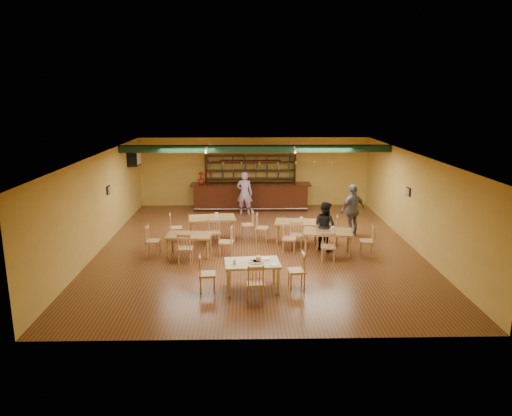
{
  "coord_description": "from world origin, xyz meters",
  "views": [
    {
      "loc": [
        -0.38,
        -14.74,
        4.8
      ],
      "look_at": [
        -0.04,
        0.6,
        1.15
      ],
      "focal_mm": 33.47,
      "sensor_mm": 36.0,
      "label": 1
    }
  ],
  "objects_px": {
    "dining_table_d": "(327,242)",
    "dining_table_b": "(297,232)",
    "dining_table_a": "(212,228)",
    "near_table": "(252,276)",
    "bar_counter": "(251,197)",
    "patron_bar": "(245,193)",
    "dining_table_c": "(189,245)",
    "patron_right_a": "(325,226)"
  },
  "relations": [
    {
      "from": "dining_table_d",
      "to": "patron_bar",
      "type": "height_order",
      "value": "patron_bar"
    },
    {
      "from": "dining_table_d",
      "to": "patron_bar",
      "type": "xyz_separation_m",
      "value": [
        -2.56,
        5.08,
        0.52
      ]
    },
    {
      "from": "dining_table_a",
      "to": "patron_right_a",
      "type": "xyz_separation_m",
      "value": [
        3.63,
        -1.18,
        0.39
      ]
    },
    {
      "from": "dining_table_a",
      "to": "patron_bar",
      "type": "bearing_deg",
      "value": 64.4
    },
    {
      "from": "bar_counter",
      "to": "dining_table_a",
      "type": "relative_size",
      "value": 3.27
    },
    {
      "from": "near_table",
      "to": "patron_bar",
      "type": "xyz_separation_m",
      "value": [
        -0.2,
        7.8,
        0.53
      ]
    },
    {
      "from": "patron_bar",
      "to": "near_table",
      "type": "bearing_deg",
      "value": 102.31
    },
    {
      "from": "dining_table_b",
      "to": "near_table",
      "type": "relative_size",
      "value": 1.05
    },
    {
      "from": "dining_table_b",
      "to": "near_table",
      "type": "distance_m",
      "value": 4.24
    },
    {
      "from": "dining_table_b",
      "to": "dining_table_d",
      "type": "distance_m",
      "value": 1.48
    },
    {
      "from": "bar_counter",
      "to": "dining_table_d",
      "type": "distance_m",
      "value": 6.34
    },
    {
      "from": "bar_counter",
      "to": "near_table",
      "type": "height_order",
      "value": "bar_counter"
    },
    {
      "from": "dining_table_b",
      "to": "patron_right_a",
      "type": "height_order",
      "value": "patron_right_a"
    },
    {
      "from": "dining_table_b",
      "to": "dining_table_a",
      "type": "bearing_deg",
      "value": 179.82
    },
    {
      "from": "dining_table_a",
      "to": "near_table",
      "type": "relative_size",
      "value": 1.14
    },
    {
      "from": "dining_table_c",
      "to": "patron_right_a",
      "type": "xyz_separation_m",
      "value": [
        4.21,
        0.51,
        0.44
      ]
    },
    {
      "from": "dining_table_a",
      "to": "dining_table_c",
      "type": "bearing_deg",
      "value": -117.03
    },
    {
      "from": "near_table",
      "to": "patron_bar",
      "type": "relative_size",
      "value": 0.76
    },
    {
      "from": "dining_table_c",
      "to": "near_table",
      "type": "distance_m",
      "value": 3.24
    },
    {
      "from": "dining_table_a",
      "to": "patron_right_a",
      "type": "relative_size",
      "value": 0.99
    },
    {
      "from": "dining_table_c",
      "to": "patron_right_a",
      "type": "height_order",
      "value": "patron_right_a"
    },
    {
      "from": "dining_table_c",
      "to": "patron_bar",
      "type": "relative_size",
      "value": 0.76
    },
    {
      "from": "bar_counter",
      "to": "dining_table_a",
      "type": "bearing_deg",
      "value": -107.5
    },
    {
      "from": "dining_table_c",
      "to": "patron_bar",
      "type": "xyz_separation_m",
      "value": [
        1.68,
        5.15,
        0.55
      ]
    },
    {
      "from": "bar_counter",
      "to": "dining_table_c",
      "type": "distance_m",
      "value": 6.29
    },
    {
      "from": "near_table",
      "to": "dining_table_a",
      "type": "bearing_deg",
      "value": 101.91
    },
    {
      "from": "bar_counter",
      "to": "dining_table_a",
      "type": "height_order",
      "value": "bar_counter"
    },
    {
      "from": "dining_table_b",
      "to": "patron_right_a",
      "type": "bearing_deg",
      "value": -37.48
    },
    {
      "from": "dining_table_d",
      "to": "patron_bar",
      "type": "distance_m",
      "value": 5.71
    },
    {
      "from": "dining_table_c",
      "to": "patron_right_a",
      "type": "distance_m",
      "value": 4.27
    },
    {
      "from": "dining_table_b",
      "to": "near_table",
      "type": "height_order",
      "value": "near_table"
    },
    {
      "from": "patron_right_a",
      "to": "patron_bar",
      "type": "bearing_deg",
      "value": -13.17
    },
    {
      "from": "near_table",
      "to": "dining_table_c",
      "type": "bearing_deg",
      "value": 120.7
    },
    {
      "from": "dining_table_d",
      "to": "dining_table_b",
      "type": "bearing_deg",
      "value": 131.81
    },
    {
      "from": "dining_table_a",
      "to": "bar_counter",
      "type": "bearing_deg",
      "value": 64.49
    },
    {
      "from": "dining_table_c",
      "to": "patron_right_a",
      "type": "bearing_deg",
      "value": 10.75
    },
    {
      "from": "dining_table_d",
      "to": "patron_bar",
      "type": "bearing_deg",
      "value": 124.72
    },
    {
      "from": "bar_counter",
      "to": "dining_table_b",
      "type": "distance_m",
      "value": 4.9
    },
    {
      "from": "dining_table_b",
      "to": "near_table",
      "type": "xyz_separation_m",
      "value": [
        -1.53,
        -3.95,
        0.01
      ]
    },
    {
      "from": "dining_table_a",
      "to": "dining_table_d",
      "type": "relative_size",
      "value": 1.05
    },
    {
      "from": "patron_right_a",
      "to": "bar_counter",
      "type": "bearing_deg",
      "value": -19.16
    },
    {
      "from": "patron_right_a",
      "to": "dining_table_d",
      "type": "bearing_deg",
      "value": 141.72
    }
  ]
}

